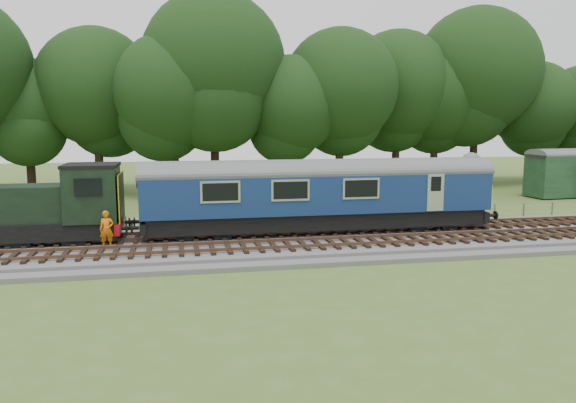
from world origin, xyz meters
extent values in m
plane|color=#436625|center=(0.00, 0.00, 0.00)|extent=(120.00, 120.00, 0.00)
cube|color=#4C4C4F|center=(0.00, 0.00, 0.17)|extent=(70.00, 7.00, 0.35)
cube|color=brown|center=(0.00, 0.68, 0.49)|extent=(66.50, 0.07, 0.14)
cube|color=brown|center=(0.00, 2.12, 0.49)|extent=(66.50, 0.07, 0.14)
cube|color=brown|center=(0.00, -2.32, 0.49)|extent=(66.50, 0.07, 0.14)
cube|color=brown|center=(0.00, -0.88, 0.49)|extent=(66.50, 0.07, 0.14)
cube|color=black|center=(-1.99, 1.40, 1.06)|extent=(17.46, 2.52, 0.85)
cube|color=navy|center=(-1.99, 1.40, 2.48)|extent=(18.00, 2.80, 2.05)
cube|color=yellow|center=(7.03, 1.40, 2.11)|extent=(0.06, 2.74, 1.30)
cube|color=black|center=(4.01, 1.40, 0.86)|extent=(2.60, 2.00, 0.55)
cube|color=black|center=(-7.99, 1.40, 0.86)|extent=(2.60, 2.00, 0.55)
cube|color=black|center=(-16.39, 1.40, 1.01)|extent=(8.73, 2.39, 0.85)
cube|color=black|center=(-13.19, 1.40, 2.66)|extent=(2.40, 2.55, 2.60)
cube|color=#A90D16|center=(-12.01, 1.40, 1.06)|extent=(0.25, 2.60, 0.55)
cube|color=yellow|center=(-11.87, 1.40, 2.46)|extent=(0.06, 2.55, 2.30)
imported|color=orange|center=(-12.39, -0.39, 1.21)|extent=(0.67, 0.48, 1.72)
camera|label=1|loc=(-9.16, -26.54, 6.13)|focal=35.00mm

